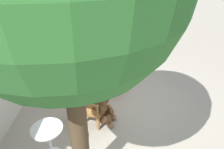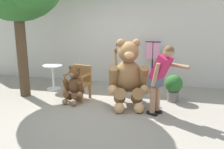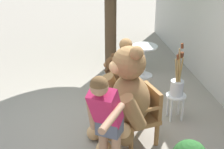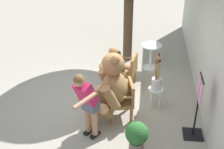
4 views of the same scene
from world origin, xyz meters
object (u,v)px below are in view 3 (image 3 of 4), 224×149
Objects in this scene: round_side_table at (144,57)px; white_stool at (176,100)px; wooden_chair_right at (142,113)px; person_visitor at (106,118)px; teddy_bear_small at (111,79)px; teddy_bear_large at (125,97)px; brush_bucket at (177,84)px; wooden_chair_left at (126,78)px.

white_stool is at bearing 3.79° from round_side_table.
person_visitor is (0.77, -0.63, 0.45)m from wooden_chair_right.
white_stool is (0.81, 1.00, -0.09)m from teddy_bear_small.
white_stool is (-0.53, 0.97, -0.43)m from teddy_bear_large.
white_stool is at bearing 133.43° from person_visitor.
brush_bucket is (0.82, 0.99, 0.21)m from teddy_bear_small.
white_stool is 1.81m from round_side_table.
teddy_bear_large is 1.18m from white_stool.
person_visitor reaches higher than round_side_table.
teddy_bear_small is 2.16m from person_visitor.
brush_bucket is (0.80, 0.71, 0.20)m from wooden_chair_left.
white_stool is at bearing 124.94° from wooden_chair_right.
wooden_chair_left is 0.54× the size of teddy_bear_large.
wooden_chair_right reaches higher than round_side_table.
teddy_bear_large is at bearing -82.66° from wooden_chair_right.
brush_bucket is at bearing 41.57° from wooden_chair_left.
teddy_bear_large is at bearing 153.52° from person_visitor.
teddy_bear_large is 1.04× the size of person_visitor.
person_visitor is 1.66× the size of brush_bucket.
teddy_bear_large is (1.32, -0.26, 0.32)m from wooden_chair_left.
white_stool is 0.31m from brush_bucket.
person_visitor is 1.93m from white_stool.
teddy_bear_large is 2.50m from round_side_table.
teddy_bear_small is at bearing -129.37° from brush_bucket.
teddy_bear_small is at bearing -178.93° from teddy_bear_large.
round_side_table is (-2.33, 0.85, -0.33)m from teddy_bear_large.
person_visitor reaches higher than wooden_chair_left.
teddy_bear_small is (-0.02, -0.29, -0.01)m from wooden_chair_left.
teddy_bear_large reaches higher than white_stool.
white_stool is 0.64× the size of round_side_table.
teddy_bear_large is 1.11m from brush_bucket.
brush_bucket reaches higher than wooden_chair_right.
round_side_table is at bearing 165.64° from wooden_chair_right.
person_visitor reaches higher than brush_bucket.
wooden_chair_right is at bearing 12.47° from teddy_bear_small.
teddy_bear_small is (-1.31, -0.29, -0.01)m from wooden_chair_right.
person_visitor is at bearing -17.09° from wooden_chair_left.
wooden_chair_right is at bearing 97.34° from teddy_bear_large.
brush_bucket is at bearing 133.33° from person_visitor.
brush_bucket reaches higher than round_side_table.
white_stool is at bearing 50.82° from teddy_bear_small.
wooden_chair_left is at bearing 162.91° from person_visitor.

